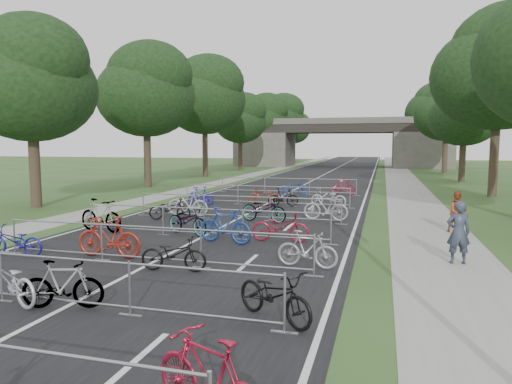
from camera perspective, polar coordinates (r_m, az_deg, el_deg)
road at (r=54.48m, az=9.00°, el=2.41°), size 11.00×140.00×0.01m
sidewalk_right at (r=54.16m, az=17.44°, el=2.19°), size 3.00×140.00×0.01m
sidewalk_left at (r=55.83m, az=1.33°, el=2.57°), size 2.00×140.00×0.01m
lane_markings at (r=54.48m, az=9.00°, el=2.41°), size 0.12×140.00×0.00m
overpass_bridge at (r=69.30m, az=10.48°, el=6.06°), size 31.00×8.00×7.05m
tree_left_0 at (r=26.79m, az=-26.29°, el=12.14°), size 6.72×6.72×10.25m
tree_left_1 at (r=36.69m, az=-13.51°, el=12.03°), size 7.56×7.56×11.53m
tree_right_1 at (r=33.00m, az=28.28°, el=13.23°), size 8.18×8.18×12.47m
tree_left_2 at (r=47.58m, az=-6.36°, el=11.72°), size 8.40×8.40×12.81m
tree_right_2 at (r=44.56m, az=24.75°, el=8.80°), size 6.16×6.16×9.39m
tree_left_3 at (r=58.74m, az=-1.92°, el=9.07°), size 6.72×6.72×10.25m
tree_right_3 at (r=56.49m, az=22.85°, el=9.17°), size 7.17×7.17×10.93m
tree_left_4 at (r=70.30m, az=1.05°, el=9.23°), size 7.56×7.56×11.53m
tree_right_4 at (r=68.45m, az=21.61°, el=9.40°), size 8.18×8.18×12.47m
tree_left_5 at (r=82.00m, az=3.18°, el=9.33°), size 8.40×8.40×12.81m
tree_right_5 at (r=80.29m, az=20.67°, el=7.48°), size 6.16×6.16×9.39m
tree_left_6 at (r=93.67m, az=4.77°, el=7.90°), size 6.72×6.72×10.25m
tree_right_6 at (r=92.28m, az=20.03°, el=7.86°), size 7.17×7.17×10.93m
barrier_row_1 at (r=10.22m, az=-23.02°, el=-10.38°), size 9.70×0.08×1.10m
barrier_row_2 at (r=13.12m, az=-13.14°, el=-6.47°), size 9.70×0.08×1.10m
barrier_row_3 at (r=16.49m, az=-6.79°, el=-3.81°), size 9.70×0.08×1.10m
barrier_row_4 at (r=20.20m, az=-2.48°, el=-1.96°), size 9.70×0.08×1.10m
barrier_row_5 at (r=24.97m, az=1.08°, el=-0.43°), size 9.70×0.08×1.10m
barrier_row_6 at (r=30.78m, az=3.87°, el=0.77°), size 9.70×0.08×1.10m
bike_3 at (r=5.86m, az=-5.78°, el=-22.32°), size 1.93×1.28×1.13m
bike_5 at (r=10.99m, az=-28.64°, el=-9.72°), size 2.02×1.20×1.01m
bike_6 at (r=10.21m, az=-23.01°, el=-10.64°), size 1.74×0.93×1.00m
bike_7 at (r=8.82m, az=2.33°, el=-12.77°), size 1.98×1.60×1.01m
bike_8 at (r=15.41m, az=-27.96°, el=-5.47°), size 1.84×0.85×0.93m
bike_9 at (r=14.13m, az=-17.91°, el=-5.40°), size 2.07×0.60×1.24m
bike_10 at (r=12.27m, az=-10.26°, el=-7.66°), size 1.83×0.84×0.93m
bike_11 at (r=12.47m, az=6.43°, el=-7.18°), size 1.73×0.66×1.01m
bike_12 at (r=18.37m, az=-18.83°, el=-2.81°), size 2.18×1.06×1.26m
bike_13 at (r=17.05m, az=-8.54°, el=-3.56°), size 2.13×1.47×1.06m
bike_14 at (r=15.43m, az=-3.90°, el=-4.23°), size 2.09×1.00×1.21m
bike_15 at (r=15.69m, az=3.05°, el=-4.38°), size 2.01×0.79×1.04m
bike_16 at (r=20.53m, az=-10.72°, el=-2.12°), size 1.94×1.12×0.96m
bike_17 at (r=21.43m, az=-8.53°, el=-1.42°), size 2.00×0.58×1.20m
bike_18 at (r=19.56m, az=0.98°, el=-2.18°), size 2.25×1.25×1.12m
bike_19 at (r=20.18m, az=8.71°, el=-1.90°), size 2.01×0.70×1.18m
bike_20 at (r=25.37m, az=-6.89°, el=-0.47°), size 1.75×0.87×1.01m
bike_21 at (r=25.26m, az=1.12°, el=-0.50°), size 1.85×0.65×0.97m
bike_22 at (r=24.49m, az=3.42°, el=-0.69°), size 1.70×0.98×0.99m
bike_23 at (r=24.55m, az=9.04°, el=-0.71°), size 2.03×1.06×1.01m
bike_26 at (r=29.74m, az=4.70°, el=0.54°), size 2.07×1.60×1.05m
bike_27 at (r=30.77m, az=10.86°, el=0.64°), size 1.81×1.02×1.05m
pedestrian_a at (r=13.94m, az=23.97°, el=-4.67°), size 0.70×0.51×1.77m
pedestrian_b at (r=18.89m, az=23.93°, el=-2.31°), size 0.91×0.81×1.57m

